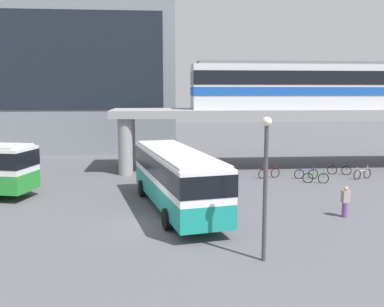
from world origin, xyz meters
The scene contains 13 objects.
ground_plane centered at (0.00, 10.00, 0.00)m, with size 120.00×120.00×0.00m, color #515156.
station_building centered at (-10.16, 28.84, 8.53)m, with size 24.79×10.88×17.05m.
elevated_platform centered at (13.05, 15.18, 4.25)m, with size 32.75×6.10×4.92m.
train centered at (13.80, 15.18, 6.89)m, with size 21.28×2.96×3.84m.
bus_main centered at (1.25, 2.65, 1.99)m, with size 4.74×11.33×3.22m.
bicycle_green centered at (11.31, 8.68, 0.36)m, with size 1.76×0.47×1.04m.
bicycle_silver centered at (15.24, 9.79, 0.36)m, with size 1.68×0.74×1.04m.
bicycle_black centered at (14.27, 11.54, 0.36)m, with size 1.71×0.63×1.04m.
bicycle_blue centered at (11.18, 10.21, 0.36)m, with size 1.79×0.14×1.04m.
bicycle_red centered at (8.52, 10.70, 0.36)m, with size 1.74×0.55×1.04m.
bicycle_brown centered at (4.46, 10.13, 0.36)m, with size 1.74×0.53×1.04m.
pedestrian_at_kerb centered at (9.76, 0.61, 0.74)m, with size 0.44×0.34×1.58m.
lamp_post centered at (4.21, -4.61, 3.26)m, with size 0.36×0.36×5.43m.
Camera 1 is at (0.22, -19.66, 6.29)m, focal length 39.85 mm.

